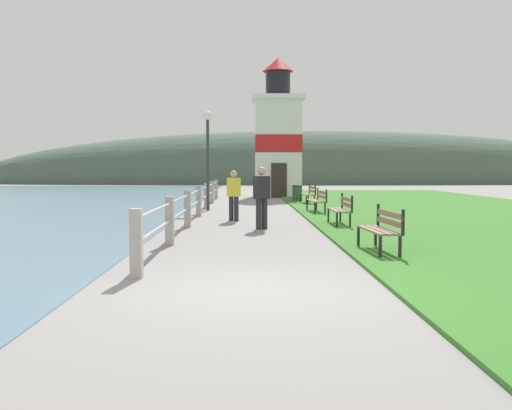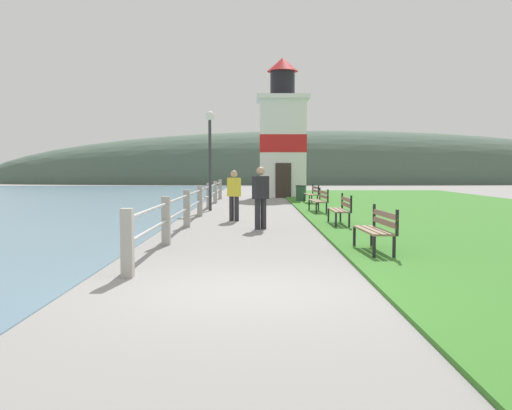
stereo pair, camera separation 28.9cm
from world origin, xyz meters
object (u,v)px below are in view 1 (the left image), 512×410
Objects in this scene: park_bench_far at (318,199)px; park_bench_by_lighthouse at (309,193)px; person_strolling at (234,194)px; park_bench_midway at (342,208)px; person_by_railing at (262,196)px; lighthouse at (278,139)px; park_bench_near at (382,227)px; trash_bin at (297,193)px; lamp_post at (208,142)px.

park_bench_by_lighthouse is at bearing -95.01° from park_bench_far.
park_bench_far is at bearing -21.55° from person_strolling.
person_by_railing reaches higher than park_bench_midway.
lighthouse is 16.23m from person_strolling.
park_bench_near is 2.02× the size of trash_bin.
park_bench_near is 0.43× the size of lamp_post.
person_strolling is 2.61m from person_by_railing.
person_strolling reaches higher than park_bench_by_lighthouse.
trash_bin is (2.98, 10.56, -0.46)m from person_strolling.
person_by_railing reaches higher than trash_bin.
trash_bin is at bearing 7.05° from person_strolling.
lighthouse reaches higher than lamp_post.
person_strolling is 5.03m from lamp_post.
lamp_post reaches higher than person_strolling.
park_bench_by_lighthouse is 7.94m from lighthouse.
person_strolling is at bearing 65.09° from park_bench_by_lighthouse.
park_bench_by_lighthouse is at bearing 41.81° from lamp_post.
lamp_post is (-4.25, 1.36, 2.20)m from park_bench_far.
park_bench_near is 17.64m from trash_bin.
trash_bin is (-0.12, 17.64, -0.11)m from park_bench_near.
park_bench_by_lighthouse is 9.21m from person_strolling.
park_bench_far is 6.12m from person_by_railing.
person_by_railing is at bearing -94.50° from lighthouse.
park_bench_midway is 17.77m from lighthouse.
park_bench_near is at bearing -69.98° from lamp_post.
trash_bin is at bearing 55.66° from lamp_post.
park_bench_far is 1.15× the size of park_bench_by_lighthouse.
park_bench_far reaches higher than trash_bin.
park_bench_far is 4.47m from person_strolling.
lamp_post reaches higher than park_bench_midway.
person_strolling is at bearing 43.35° from park_bench_far.
park_bench_near and park_bench_midway have the same top height.
park_bench_midway is 3.62m from person_strolling.
park_bench_by_lighthouse is at bearing -90.66° from park_bench_midway.
park_bench_by_lighthouse is 0.21× the size of lighthouse.
person_by_railing is (-1.44, -18.34, -2.52)m from lighthouse.
lighthouse reaches higher than trash_bin.
park_bench_far is 7.38m from trash_bin.
person_by_railing reaches higher than park_bench_by_lighthouse.
park_bench_by_lighthouse is at bearing -81.48° from lighthouse.
trash_bin is at bearing -82.39° from park_bench_by_lighthouse.
park_bench_near is 7.74m from person_strolling.
park_bench_far is 0.50× the size of lamp_post.
park_bench_midway is 0.44× the size of lamp_post.
lamp_post is (-4.50, -4.03, 2.20)m from park_bench_by_lighthouse.
trash_bin is at bearing -82.43° from lighthouse.
person_by_railing is at bearing 73.63° from park_bench_by_lighthouse.
trash_bin is at bearing -39.05° from person_by_railing.
park_bench_midway is at bearing -86.96° from lighthouse.
park_bench_midway is 0.88× the size of park_bench_far.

